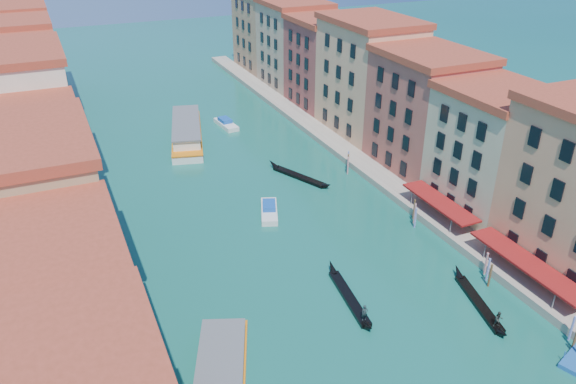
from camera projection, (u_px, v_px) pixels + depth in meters
name	position (u px, v px, depth m)	size (l,w,h in m)	color
left_bank_palazzos	(29.00, 143.00, 74.43)	(12.80, 128.40, 21.00)	tan
right_bank_palazzos	(387.00, 92.00, 94.82)	(12.80, 128.40, 21.00)	#A95133
quay	(343.00, 150.00, 96.17)	(4.00, 140.00, 1.00)	gray
restaurant_awnings	(532.00, 266.00, 60.94)	(3.20, 44.55, 3.12)	maroon
mooring_poles_right	(471.00, 258.00, 65.32)	(1.44, 54.24, 3.20)	#502F1B
vaporetto_far	(187.00, 131.00, 101.13)	(10.48, 23.08, 3.35)	silver
gondola_fore	(349.00, 296.00, 60.29)	(2.58, 12.58, 2.51)	black
gondola_right	(480.00, 303.00, 59.23)	(4.01, 12.17, 2.46)	black
gondola_far	(298.00, 175.00, 87.31)	(6.25, 12.44, 1.87)	black
motorboat_mid	(269.00, 210.00, 77.06)	(4.42, 7.14, 1.41)	white
motorboat_far	(226.00, 123.00, 107.42)	(2.95, 7.33, 1.48)	white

